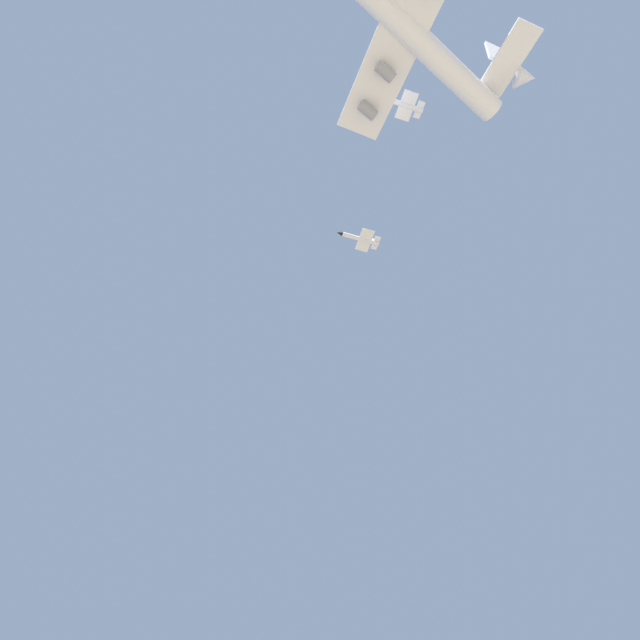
# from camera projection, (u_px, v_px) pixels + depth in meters

# --- Properties ---
(carrier_jet) EXTENTS (70.75, 56.27, 23.86)m
(carrier_jet) POSITION_uv_depth(u_px,v_px,m) (402.00, 23.00, 123.80)
(carrier_jet) COLOR white
(chase_jet_lead) EXTENTS (14.33, 10.74, 4.00)m
(chase_jet_lead) POSITION_uv_depth(u_px,v_px,m) (401.00, 104.00, 147.69)
(chase_jet_lead) COLOR silver
(chase_jet_right_wing) EXTENTS (14.28, 10.85, 4.00)m
(chase_jet_right_wing) POSITION_uv_depth(u_px,v_px,m) (360.00, 239.00, 173.02)
(chase_jet_right_wing) COLOR silver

